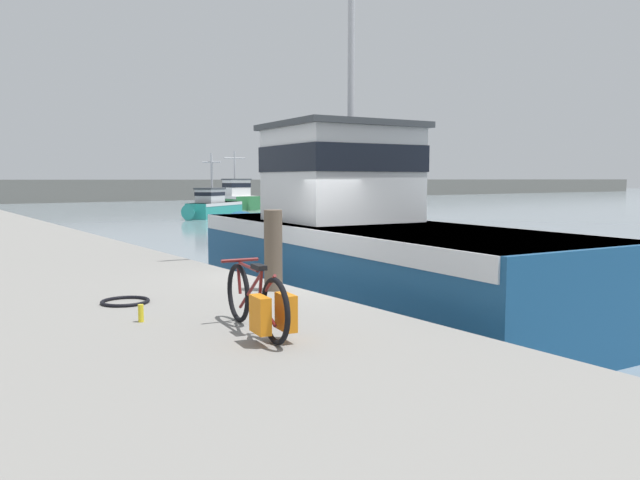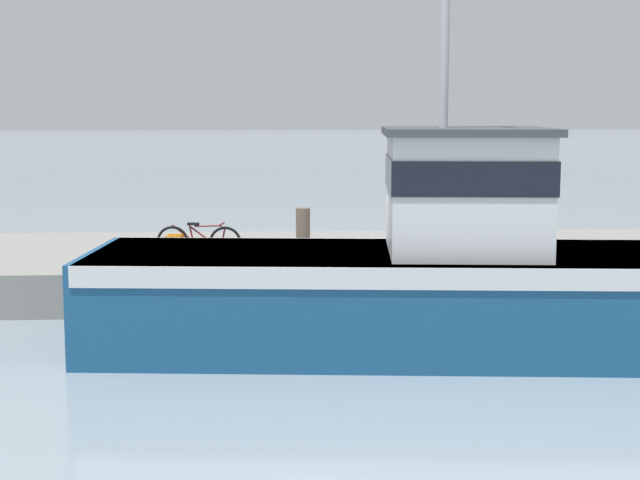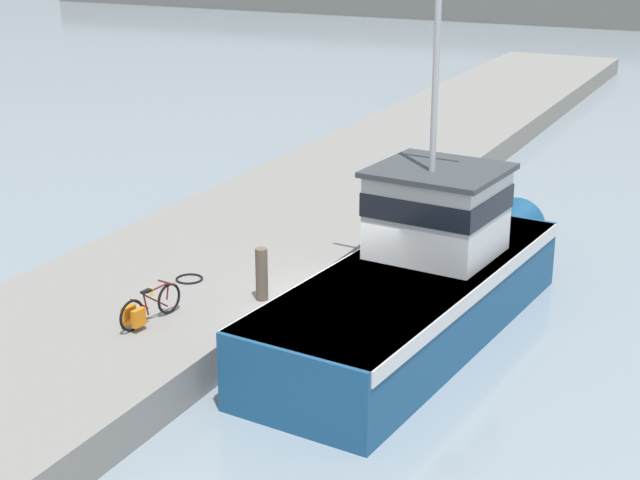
{
  "view_description": "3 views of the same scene",
  "coord_description": "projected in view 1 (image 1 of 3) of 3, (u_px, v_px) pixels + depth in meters",
  "views": [
    {
      "loc": [
        -6.16,
        -8.53,
        2.5
      ],
      "look_at": [
        -0.26,
        -0.09,
        1.49
      ],
      "focal_mm": 35.0,
      "sensor_mm": 36.0,
      "label": 1
    },
    {
      "loc": [
        17.27,
        -1.3,
        3.96
      ],
      "look_at": [
        0.26,
        -0.37,
        1.66
      ],
      "focal_mm": 55.0,
      "sensor_mm": 36.0,
      "label": 2
    },
    {
      "loc": [
        8.64,
        -18.09,
        9.14
      ],
      "look_at": [
        -1.51,
        2.39,
        1.32
      ],
      "focal_mm": 55.0,
      "sensor_mm": 36.0,
      "label": 3
    }
  ],
  "objects": [
    {
      "name": "hose_coil",
      "position": [
        125.0,
        301.0,
        8.33
      ],
      "size": [
        0.64,
        0.64,
        0.05
      ],
      "primitive_type": "torus",
      "color": "black",
      "rests_on": "dock_pier"
    },
    {
      "name": "fishing_boat_main",
      "position": [
        359.0,
        240.0,
        12.5
      ],
      "size": [
        4.12,
        11.73,
        10.38
      ],
      "rotation": [
        0.0,
        0.0,
        -0.09
      ],
      "color": "navy",
      "rests_on": "ground_plane"
    },
    {
      "name": "ground_plane",
      "position": [
        329.0,
        325.0,
        10.71
      ],
      "size": [
        320.0,
        320.0,
        0.0
      ],
      "primitive_type": "plane",
      "color": "#84939E"
    },
    {
      "name": "mooring_post",
      "position": [
        273.0,
        250.0,
        9.25
      ],
      "size": [
        0.27,
        0.27,
        1.2
      ],
      "primitive_type": "cylinder",
      "color": "brown",
      "rests_on": "dock_pier"
    },
    {
      "name": "bicycle_touring",
      "position": [
        261.0,
        304.0,
        6.57
      ],
      "size": [
        0.58,
        1.78,
        0.75
      ],
      "rotation": [
        0.0,
        0.0,
        -0.14
      ],
      "color": "black",
      "rests_on": "dock_pier"
    },
    {
      "name": "boat_blue_far",
      "position": [
        235.0,
        198.0,
        52.44
      ],
      "size": [
        2.3,
        6.93,
        4.82
      ],
      "rotation": [
        0.0,
        0.0,
        3.12
      ],
      "color": "#337F47",
      "rests_on": "ground_plane"
    },
    {
      "name": "water_bottle_by_bike",
      "position": [
        141.0,
        313.0,
        7.22
      ],
      "size": [
        0.06,
        0.06,
        0.21
      ],
      "primitive_type": "cylinder",
      "color": "yellow",
      "rests_on": "dock_pier"
    },
    {
      "name": "dock_pier",
      "position": [
        71.0,
        336.0,
        8.27
      ],
      "size": [
        6.35,
        80.0,
        0.85
      ],
      "primitive_type": "cube",
      "color": "gray",
      "rests_on": "ground_plane"
    },
    {
      "name": "far_shoreline",
      "position": [
        229.0,
        189.0,
        79.58
      ],
      "size": [
        180.0,
        5.0,
        2.44
      ],
      "primitive_type": "cube",
      "color": "slate",
      "rests_on": "ground_plane"
    },
    {
      "name": "boat_orange_near",
      "position": [
        212.0,
        206.0,
        40.35
      ],
      "size": [
        5.34,
        4.19,
        4.15
      ],
      "rotation": [
        0.0,
        0.0,
        2.17
      ],
      "color": "teal",
      "rests_on": "ground_plane"
    }
  ]
}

